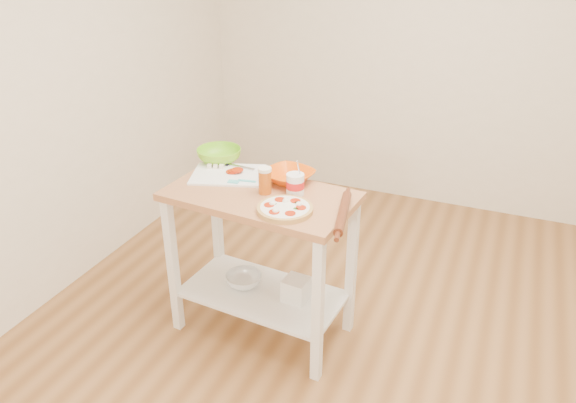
# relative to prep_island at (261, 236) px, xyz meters

# --- Properties ---
(room_shell) EXTENTS (4.04, 4.54, 2.74)m
(room_shell) POSITION_rel_prep_island_xyz_m (0.61, -0.13, 0.71)
(room_shell) COLOR #956437
(room_shell) RESTS_ON ground
(prep_island) EXTENTS (1.04, 0.62, 0.90)m
(prep_island) POSITION_rel_prep_island_xyz_m (0.00, 0.00, 0.00)
(prep_island) COLOR #B07348
(prep_island) RESTS_ON ground
(pizza) EXTENTS (0.28, 0.28, 0.04)m
(pizza) POSITION_rel_prep_island_xyz_m (0.20, -0.14, 0.28)
(pizza) COLOR tan
(pizza) RESTS_ON prep_island
(cutting_board) EXTENTS (0.47, 0.41, 0.04)m
(cutting_board) POSITION_rel_prep_island_xyz_m (-0.27, 0.14, 0.27)
(cutting_board) COLOR white
(cutting_board) RESTS_ON prep_island
(spatula) EXTENTS (0.15, 0.07, 0.01)m
(spatula) POSITION_rel_prep_island_xyz_m (-0.15, 0.06, 0.28)
(spatula) COLOR #4FC2C6
(spatula) RESTS_ON cutting_board
(knife) EXTENTS (0.27, 0.04, 0.01)m
(knife) POSITION_rel_prep_island_xyz_m (-0.32, 0.24, 0.28)
(knife) COLOR silver
(knife) RESTS_ON cutting_board
(orange_bowl) EXTENTS (0.32, 0.32, 0.06)m
(orange_bowl) POSITION_rel_prep_island_xyz_m (0.08, 0.19, 0.29)
(orange_bowl) COLOR #E45307
(orange_bowl) RESTS_ON prep_island
(green_bowl) EXTENTS (0.32, 0.32, 0.08)m
(green_bowl) POSITION_rel_prep_island_xyz_m (-0.41, 0.30, 0.30)
(green_bowl) COLOR #72C01C
(green_bowl) RESTS_ON prep_island
(beer_pint) EXTENTS (0.07, 0.07, 0.14)m
(beer_pint) POSITION_rel_prep_island_xyz_m (0.02, 0.01, 0.33)
(beer_pint) COLOR #B24F0F
(beer_pint) RESTS_ON prep_island
(yogurt_tub) EXTENTS (0.10, 0.10, 0.20)m
(yogurt_tub) POSITION_rel_prep_island_xyz_m (0.18, 0.06, 0.32)
(yogurt_tub) COLOR white
(yogurt_tub) RESTS_ON prep_island
(rolling_pin) EXTENTS (0.13, 0.41, 0.05)m
(rolling_pin) POSITION_rel_prep_island_xyz_m (0.49, -0.09, 0.29)
(rolling_pin) COLOR #5F2A15
(rolling_pin) RESTS_ON prep_island
(shelf_glass_bowl) EXTENTS (0.22, 0.22, 0.07)m
(shelf_glass_bowl) POSITION_rel_prep_island_xyz_m (-0.13, 0.02, -0.34)
(shelf_glass_bowl) COLOR silver
(shelf_glass_bowl) RESTS_ON prep_island
(shelf_bin) EXTENTS (0.14, 0.14, 0.13)m
(shelf_bin) POSITION_rel_prep_island_xyz_m (0.21, 0.01, -0.31)
(shelf_bin) COLOR white
(shelf_bin) RESTS_ON prep_island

